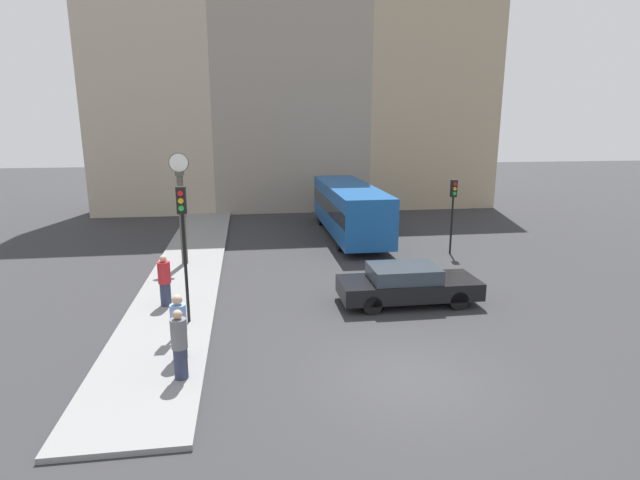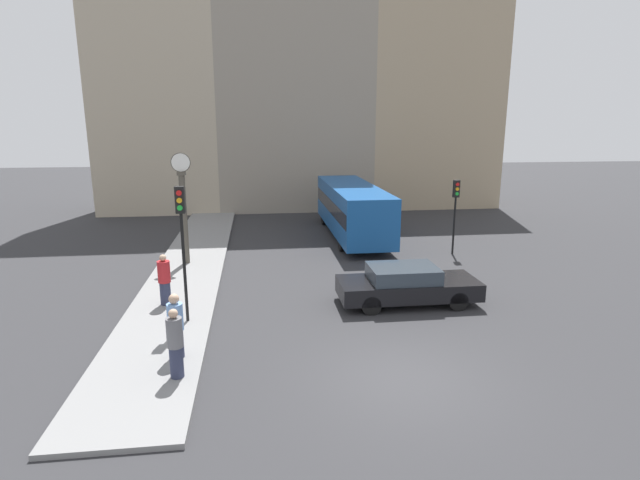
% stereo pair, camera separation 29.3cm
% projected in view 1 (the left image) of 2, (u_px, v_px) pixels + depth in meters
% --- Properties ---
extents(ground_plane, '(120.00, 120.00, 0.00)m').
position_uv_depth(ground_plane, '(408.00, 378.00, 11.73)').
color(ground_plane, '#2D2D30').
extents(sidewalk_corner, '(2.70, 25.34, 0.12)m').
position_uv_depth(sidewalk_corner, '(190.00, 263.00, 21.13)').
color(sidewalk_corner, gray).
rests_on(sidewalk_corner, ground_plane).
extents(building_row, '(26.82, 5.00, 18.49)m').
position_uv_depth(building_row, '(289.00, 78.00, 33.34)').
color(building_row, '#B7A88E').
rests_on(building_row, ground_plane).
extents(sedan_car, '(4.57, 1.81, 1.29)m').
position_uv_depth(sedan_car, '(407.00, 284.00, 16.45)').
color(sedan_car, black).
rests_on(sedan_car, ground_plane).
extents(bus_distant, '(2.37, 9.93, 2.66)m').
position_uv_depth(bus_distant, '(349.00, 207.00, 26.07)').
color(bus_distant, '#195199').
rests_on(bus_distant, ground_plane).
extents(traffic_light_near, '(0.26, 0.24, 4.00)m').
position_uv_depth(traffic_light_near, '(183.00, 227.00, 14.09)').
color(traffic_light_near, black).
rests_on(traffic_light_near, sidewalk_corner).
extents(traffic_light_far, '(0.26, 0.24, 3.37)m').
position_uv_depth(traffic_light_far, '(453.00, 201.00, 22.28)').
color(traffic_light_far, black).
rests_on(traffic_light_far, ground_plane).
extents(street_clock, '(0.78, 0.33, 4.56)m').
position_uv_depth(street_clock, '(182.00, 208.00, 20.26)').
color(street_clock, '#4C473D').
rests_on(street_clock, sidewalk_corner).
extents(pedestrian_grey_jacket, '(0.37, 0.37, 1.67)m').
position_uv_depth(pedestrian_grey_jacket, '(180.00, 345.00, 11.31)').
color(pedestrian_grey_jacket, '#2D334C').
rests_on(pedestrian_grey_jacket, sidewalk_corner).
extents(pedestrian_red_top, '(0.40, 0.40, 1.67)m').
position_uv_depth(pedestrian_red_top, '(165.00, 281.00, 15.88)').
color(pedestrian_red_top, '#2D334C').
rests_on(pedestrian_red_top, sidewalk_corner).
extents(pedestrian_blue_stripe, '(0.39, 0.39, 1.67)m').
position_uv_depth(pedestrian_blue_stripe, '(179.00, 327.00, 12.27)').
color(pedestrian_blue_stripe, '#2D334C').
rests_on(pedestrian_blue_stripe, sidewalk_corner).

